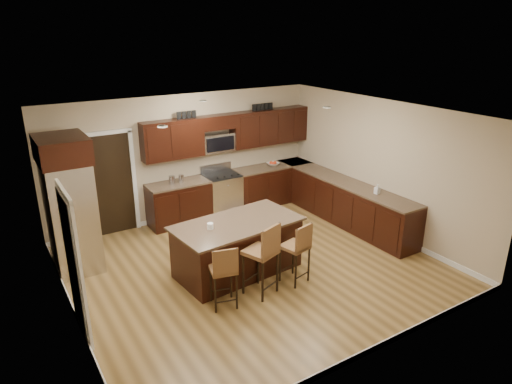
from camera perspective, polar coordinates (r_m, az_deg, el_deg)
floor at (r=8.18m, az=-0.32°, el=-9.30°), size 6.00×6.00×0.00m
ceiling at (r=7.25m, az=-0.36°, el=9.65°), size 6.00×6.00×0.00m
wall_back at (r=9.94m, az=-8.71°, el=4.31°), size 6.00×0.00×6.00m
wall_left at (r=6.67m, az=-22.95°, el=-5.15°), size 0.00×5.50×5.50m
wall_right at (r=9.45m, az=15.36°, el=2.98°), size 0.00×5.50×5.50m
base_cabinets at (r=10.04m, az=4.58°, el=-0.70°), size 4.02×3.96×0.92m
upper_cabinets at (r=10.12m, az=-3.02°, el=7.66°), size 4.00×0.33×0.80m
range at (r=10.23m, az=-4.30°, el=-0.23°), size 0.76×0.64×1.11m
microwave at (r=10.02m, az=-4.88°, el=6.19°), size 0.76×0.31×0.40m
doorway at (r=9.53m, az=-17.68°, el=0.85°), size 0.85×0.03×2.06m
pantry_door at (r=6.54m, az=-21.92°, el=-8.72°), size 0.03×0.80×2.04m
letter_decor at (r=9.97m, az=-3.80°, el=10.11°), size 2.20×0.03×0.15m
island at (r=7.85m, az=-2.33°, el=-7.07°), size 2.23×1.31×0.92m
stool_left at (r=6.81m, az=-4.04°, el=-9.69°), size 0.46×0.46×1.02m
stool_mid at (r=7.06m, az=1.02°, el=-7.46°), size 0.57×0.57×1.20m
stool_right at (r=7.45m, az=5.27°, el=-6.81°), size 0.47×0.47×1.05m
refrigerator at (r=8.29m, az=-22.27°, el=-1.31°), size 0.79×1.02×2.35m
floor_mat at (r=9.99m, az=0.49°, el=-3.56°), size 0.97×0.73×0.01m
fruit_bowl at (r=10.75m, az=2.14°, el=3.52°), size 0.30×0.30×0.07m
soap_bottle at (r=9.19m, az=14.90°, el=0.37°), size 0.09×0.10×0.20m
canister_tall at (r=9.60m, az=-10.48°, el=1.50°), size 0.12×0.12×0.18m
canister_short at (r=9.68m, az=-9.34°, el=1.68°), size 0.11×0.11×0.16m
island_jar at (r=7.41m, az=-5.75°, el=-4.26°), size 0.10×0.10×0.10m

